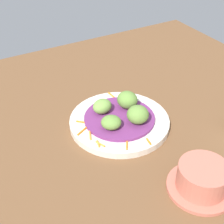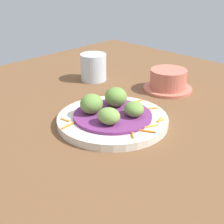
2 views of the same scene
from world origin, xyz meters
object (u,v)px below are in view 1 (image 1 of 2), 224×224
object	(u,v)px
main_plate	(119,122)
guac_scoop_back	(138,115)
guac_scoop_left	(127,100)
guac_scoop_right	(111,122)
guac_scoop_center	(102,106)
terracotta_bowl	(202,179)

from	to	relation	value
main_plate	guac_scoop_back	size ratio (longest dim) A/B	4.70
guac_scoop_left	main_plate	bearing A→B (deg)	35.04
guac_scoop_back	guac_scoop_right	bearing A→B (deg)	-9.96
guac_scoop_center	terracotta_bowl	distance (cm)	30.25
guac_scoop_back	guac_scoop_center	bearing A→B (deg)	-54.96
main_plate	guac_scoop_right	world-z (taller)	guac_scoop_right
guac_scoop_center	terracotta_bowl	size ratio (longest dim) A/B	0.36
guac_scoop_left	guac_scoop_back	bearing A→B (deg)	80.04
guac_scoop_center	guac_scoop_back	size ratio (longest dim) A/B	0.93
guac_scoop_left	terracotta_bowl	size ratio (longest dim) A/B	0.40
guac_scoop_back	terracotta_bowl	world-z (taller)	guac_scoop_back
guac_scoop_right	guac_scoop_back	xyz separation A→B (cm)	(-6.59, 1.16, 0.62)
main_plate	terracotta_bowl	distance (cm)	26.00
guac_scoop_left	guac_scoop_right	bearing A→B (deg)	35.04
main_plate	guac_scoop_back	world-z (taller)	guac_scoop_back
guac_scoop_left	guac_scoop_center	world-z (taller)	guac_scoop_left
guac_scoop_left	guac_scoop_back	size ratio (longest dim) A/B	1.02
guac_scoop_center	guac_scoop_right	bearing A→B (deg)	80.04
guac_scoop_center	guac_scoop_back	xyz separation A→B (cm)	(-5.43, 7.74, 0.47)
guac_scoop_left	guac_scoop_right	world-z (taller)	guac_scoop_left
main_plate	guac_scoop_left	size ratio (longest dim) A/B	4.59
guac_scoop_back	terracotta_bowl	bearing A→B (deg)	92.29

